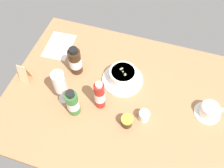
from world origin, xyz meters
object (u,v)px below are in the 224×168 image
object	(u,v)px
porridge_bowl	(123,76)
creamer_jug	(144,116)
sauce_bottle_brown	(75,61)
jam_jar	(127,121)
sauce_bottle_red	(100,95)
sauce_bottle_green	(73,103)
menu_card	(24,73)
coffee_cup	(209,110)
wine_glass	(60,83)
cutlery_setting	(59,46)

from	to	relation	value
porridge_bowl	creamer_jug	bearing A→B (deg)	131.27
porridge_bowl	sauce_bottle_brown	size ratio (longest dim) A/B	1.24
jam_jar	sauce_bottle_red	xyz separation A→B (cm)	(14.61, -6.00, 5.47)
jam_jar	porridge_bowl	bearing A→B (deg)	-69.22
sauce_bottle_green	menu_card	size ratio (longest dim) A/B	1.52
creamer_jug	sauce_bottle_red	xyz separation A→B (cm)	(21.20, -0.78, 5.64)
sauce_bottle_green	menu_card	bearing A→B (deg)	-17.03
creamer_jug	menu_card	xyz separation A→B (cm)	(61.57, -3.09, 2.76)
creamer_jug	sauce_bottle_brown	distance (cm)	42.91
coffee_cup	creamer_jug	bearing A→B (deg)	22.53
creamer_jug	wine_glass	distance (cm)	40.20
sauce_bottle_brown	sauce_bottle_red	distance (cm)	23.84
porridge_bowl	wine_glass	bearing A→B (deg)	38.22
coffee_cup	jam_jar	world-z (taller)	coffee_cup
coffee_cup	cutlery_setting	bearing A→B (deg)	-11.59
sauce_bottle_red	sauce_bottle_green	bearing A→B (deg)	33.99
coffee_cup	jam_jar	xyz separation A→B (cm)	(34.21, 16.68, -0.15)
jam_jar	sauce_bottle_brown	xyz separation A→B (cm)	(32.90, -21.28, 4.76)
coffee_cup	sauce_bottle_green	bearing A→B (deg)	16.59
porridge_bowl	sauce_bottle_green	distance (cm)	28.75
porridge_bowl	cutlery_setting	world-z (taller)	porridge_bowl
wine_glass	jam_jar	xyz separation A→B (cm)	(-32.17, 3.80, -10.40)
cutlery_setting	jam_jar	world-z (taller)	jam_jar
coffee_cup	menu_card	size ratio (longest dim) A/B	1.20
jam_jar	coffee_cup	bearing A→B (deg)	-154.00
porridge_bowl	coffee_cup	xyz separation A→B (cm)	(-42.72, 5.75, -0.72)
creamer_jug	sauce_bottle_green	distance (cm)	32.41
menu_card	sauce_bottle_green	bearing A→B (deg)	162.97
sauce_bottle_green	menu_card	xyz separation A→B (cm)	(30.11, -9.22, -2.02)
wine_glass	sauce_bottle_red	bearing A→B (deg)	-172.86
creamer_jug	sauce_bottle_brown	size ratio (longest dim) A/B	0.36
porridge_bowl	jam_jar	xyz separation A→B (cm)	(-8.51, 22.43, -0.87)
cutlery_setting	menu_card	xyz separation A→B (cm)	(5.93, 25.45, 5.06)
creamer_jug	wine_glass	bearing A→B (deg)	2.10
creamer_jug	sauce_bottle_brown	xyz separation A→B (cm)	(39.49, -16.06, 4.93)
coffee_cup	menu_card	world-z (taller)	menu_card
creamer_jug	coffee_cup	bearing A→B (deg)	-157.47
cutlery_setting	sauce_bottle_green	world-z (taller)	sauce_bottle_green
sauce_bottle_green	sauce_bottle_brown	bearing A→B (deg)	-70.10
jam_jar	sauce_bottle_red	distance (cm)	16.72
creamer_jug	cutlery_setting	bearing A→B (deg)	-27.15
cutlery_setting	creamer_jug	bearing A→B (deg)	152.85
porridge_bowl	coffee_cup	world-z (taller)	porridge_bowl
cutlery_setting	sauce_bottle_red	bearing A→B (deg)	141.14
cutlery_setting	coffee_cup	distance (cm)	85.03
porridge_bowl	sauce_bottle_red	distance (cm)	18.12
cutlery_setting	sauce_bottle_brown	xyz separation A→B (cm)	(-16.15, 12.48, 7.23)
cutlery_setting	wine_glass	xyz separation A→B (cm)	(-16.89, 29.95, 12.87)
porridge_bowl	jam_jar	world-z (taller)	porridge_bowl
coffee_cup	menu_card	bearing A→B (deg)	5.36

